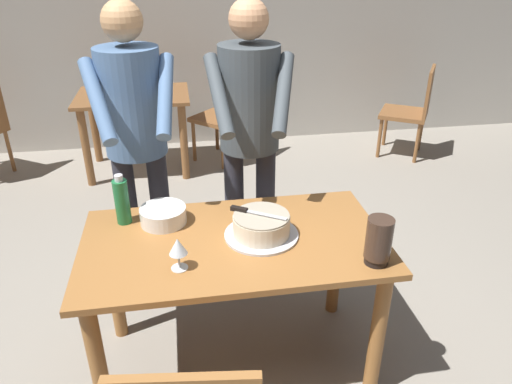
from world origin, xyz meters
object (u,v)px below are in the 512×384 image
plate_stack (163,215)px  background_table (135,112)px  main_dining_table (234,263)px  background_chair_1 (225,113)px  hurricane_lamp (379,241)px  person_standing_beside (135,131)px  background_chair_0 (413,108)px  cake_knife (247,211)px  person_cutting_cake (249,126)px  cake_on_platter (261,226)px  wine_glass_near (178,247)px  water_bottle (122,201)px

plate_stack → background_table: size_ratio=0.22×
main_dining_table → background_chair_1: bearing=84.9°
main_dining_table → hurricane_lamp: hurricane_lamp is taller
person_standing_beside → background_chair_0: 3.19m
plate_stack → background_chair_1: size_ratio=0.24×
background_table → background_chair_1: (0.84, 0.08, -0.09)m
cake_knife → background_chair_0: 3.18m
hurricane_lamp → person_standing_beside: size_ratio=0.12×
person_standing_beside → background_chair_1: person_standing_beside is taller
plate_stack → person_standing_beside: bearing=106.4°
hurricane_lamp → person_cutting_cake: 0.98m
cake_knife → background_chair_0: size_ratio=0.27×
cake_on_platter → background_chair_1: (0.11, 2.62, -0.31)m
cake_knife → background_chair_1: (0.17, 2.58, -0.37)m
background_chair_1 → background_chair_0: bearing=-4.7°
wine_glass_near → background_chair_0: background_chair_0 is taller
water_bottle → cake_knife: bearing=-18.6°
hurricane_lamp → person_standing_beside: bearing=138.3°
cake_knife → wine_glass_near: (-0.31, -0.23, -0.01)m
cake_on_platter → wine_glass_near: 0.42m
cake_on_platter → water_bottle: 0.67m
person_cutting_cake → person_standing_beside: (-0.60, 0.03, 0.00)m
person_cutting_cake → person_standing_beside: bearing=177.1°
wine_glass_near → water_bottle: (-0.25, 0.42, 0.01)m
cake_knife → hurricane_lamp: bearing=-32.7°
main_dining_table → background_chair_0: background_chair_0 is taller
cake_knife → background_chair_1: bearing=86.3°
hurricane_lamp → background_chair_1: bearing=96.6°
hurricane_lamp → background_table: (-1.17, 2.82, -0.28)m
water_bottle → background_chair_1: water_bottle is taller
hurricane_lamp → person_cutting_cake: size_ratio=0.12×
main_dining_table → water_bottle: 0.61m
main_dining_table → background_table: bearing=103.3°
plate_stack → wine_glass_near: size_ratio=1.53×
hurricane_lamp → background_chair_0: hurricane_lamp is taller
water_bottle → person_cutting_cake: size_ratio=0.15×
wine_glass_near → background_table: size_ratio=0.14×
main_dining_table → background_chair_0: bearing=49.8°
background_table → background_chair_1: 0.85m
main_dining_table → person_standing_beside: (-0.43, 0.62, 0.46)m
wine_glass_near → person_cutting_cake: person_cutting_cake is taller
cake_on_platter → person_cutting_cake: bearing=86.5°
wine_glass_near → water_bottle: bearing=121.0°
background_table → background_chair_0: (2.70, -0.08, -0.09)m
person_standing_beside → background_chair_0: (2.53, 1.86, -0.58)m
main_dining_table → cake_on_platter: (0.13, 0.01, 0.18)m
water_bottle → person_cutting_cake: bearing=27.8°
background_chair_1 → water_bottle: bearing=-107.1°
person_cutting_cake → background_chair_0: bearing=44.4°
person_standing_beside → background_table: (-0.17, 1.93, -0.50)m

